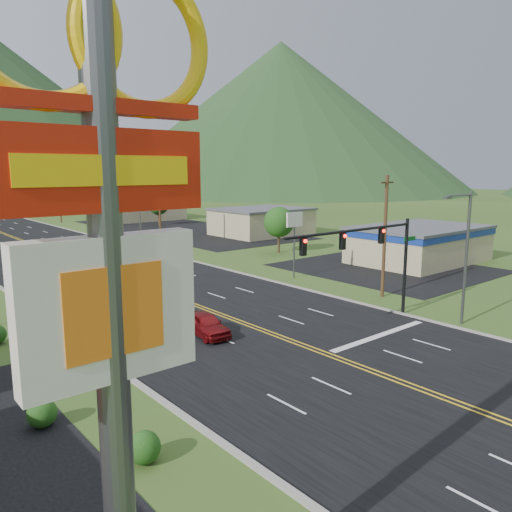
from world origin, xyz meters
TOP-DOWN VIEW (x-y plane):
  - pylon_sign at (-17.00, 2.00)m, footprint 4.32×0.60m
  - traffic_signal at (6.48, 14.00)m, footprint 13.10×0.43m
  - streetlight_east at (11.18, 10.00)m, footprint 3.28×0.25m
  - building_east_near at (30.00, 25.00)m, footprint 15.40×10.40m
  - building_east_mid at (32.00, 55.00)m, footprint 14.40×11.40m
  - building_east_far at (28.00, 90.00)m, footprint 16.40×12.40m
  - pole_sign_east_a at (13.00, 28.00)m, footprint 2.00×0.18m
  - pole_sign_east_b at (13.00, 60.00)m, footprint 2.00×0.18m
  - tree_east_a at (22.00, 40.00)m, footprint 3.84×3.84m
  - tree_east_b at (26.00, 78.00)m, footprint 3.84×3.84m
  - utility_pole_a at (13.50, 18.00)m, footprint 1.60×0.28m
  - utility_pole_b at (13.50, 55.00)m, footprint 1.60×0.28m
  - utility_pole_c at (13.50, 95.00)m, footprint 1.60×0.28m
  - utility_pole_d at (13.50, 135.00)m, footprint 1.60×0.28m
  - mountain_ne at (147.84, 176.19)m, footprint 180.00×180.00m
  - car_red_near at (-3.43, 19.16)m, footprint 2.10×4.41m
  - car_dark_mid at (-4.94, 38.28)m, footprint 2.62×5.42m
  - car_red_far at (4.28, 59.19)m, footprint 1.35×3.86m

SIDE VIEW (x-z plane):
  - car_red_far at x=4.28m, z-range 0.00..1.27m
  - car_red_near at x=-3.43m, z-range 0.00..1.46m
  - car_dark_mid at x=-4.94m, z-range 0.00..1.52m
  - building_east_mid at x=32.00m, z-range 0.01..4.31m
  - building_east_far at x=28.00m, z-range 0.01..4.51m
  - building_east_near at x=30.00m, z-range 0.22..4.32m
  - tree_east_a at x=22.00m, z-range 0.98..6.80m
  - tree_east_b at x=26.00m, z-range 0.98..6.80m
  - pole_sign_east_a at x=13.00m, z-range 1.85..8.25m
  - pole_sign_east_b at x=13.00m, z-range 1.85..8.25m
  - utility_pole_a at x=13.50m, z-range 0.13..10.13m
  - utility_pole_b at x=13.50m, z-range 0.13..10.13m
  - utility_pole_c at x=13.50m, z-range 0.13..10.13m
  - utility_pole_d at x=13.50m, z-range 0.13..10.13m
  - streetlight_east at x=11.18m, z-range 0.68..9.68m
  - traffic_signal at x=6.48m, z-range 1.83..8.83m
  - pylon_sign at x=-17.00m, z-range 2.30..16.30m
  - mountain_ne at x=147.84m, z-range 0.00..70.00m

